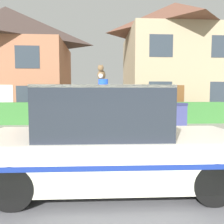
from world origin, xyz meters
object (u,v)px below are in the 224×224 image
at_px(wheelie_bin, 177,117).
at_px(house_right, 174,59).
at_px(cat, 101,74).
at_px(police_car, 109,141).
at_px(house_left, 7,61).

bearing_deg(wheelie_bin, house_right, 62.64).
bearing_deg(cat, police_car, 43.12).
distance_m(cat, wheelie_bin, 5.95).
xyz_separation_m(house_right, wheelie_bin, (-2.35, -7.29, -3.56)).
bearing_deg(wheelie_bin, house_left, 133.80).
relative_size(house_left, house_right, 1.04).
bearing_deg(wheelie_bin, police_car, -130.01).
xyz_separation_m(house_left, house_right, (11.87, 0.20, 0.31)).
bearing_deg(house_left, wheelie_bin, -36.68).
height_order(police_car, cat, cat).
bearing_deg(wheelie_bin, cat, -132.04).
relative_size(police_car, cat, 15.48).
bearing_deg(police_car, house_left, 119.00).
distance_m(police_car, cat, 1.14).
relative_size(cat, house_right, 0.03).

